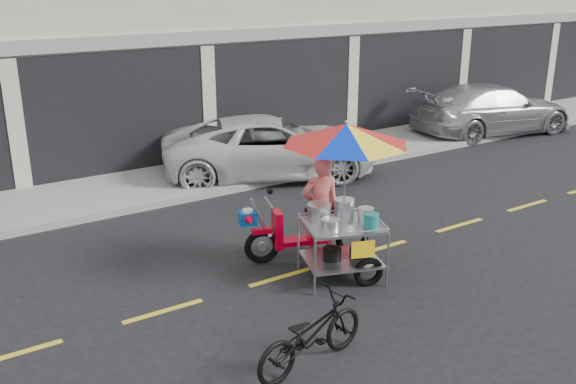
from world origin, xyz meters
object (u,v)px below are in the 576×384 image
silver_pickup (492,109)px  near_bicycle (311,334)px  food_vendor_rig (334,176)px  white_pickup (271,147)px

silver_pickup → near_bicycle: silver_pickup is taller
food_vendor_rig → silver_pickup: bearing=46.1°
silver_pickup → near_bicycle: bearing=130.0°
white_pickup → silver_pickup: bearing=-66.6°
white_pickup → silver_pickup: silver_pickup is taller
silver_pickup → near_bicycle: size_ratio=3.01×
white_pickup → silver_pickup: 7.73m
near_bicycle → food_vendor_rig: food_vendor_rig is taller
near_bicycle → food_vendor_rig: bearing=-51.8°
near_bicycle → food_vendor_rig: (1.87, 2.04, 1.13)m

